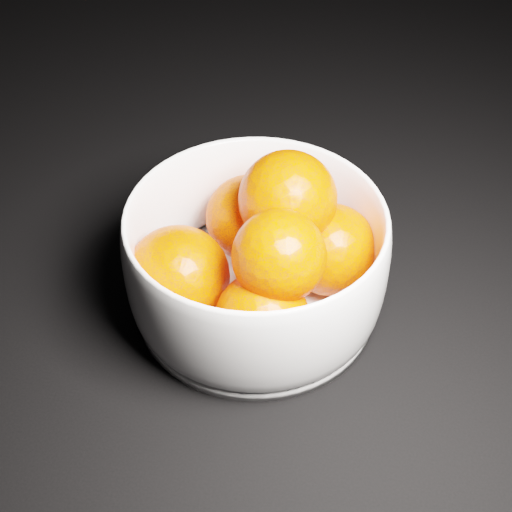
# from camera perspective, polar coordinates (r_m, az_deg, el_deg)

# --- Properties ---
(bowl) EXTENTS (0.23, 0.23, 0.11)m
(bowl) POSITION_cam_1_polar(r_m,az_deg,el_deg) (0.62, -0.00, -0.37)
(bowl) COLOR white
(bowl) RESTS_ON ground
(orange_pile) EXTENTS (0.21, 0.20, 0.13)m
(orange_pile) POSITION_cam_1_polar(r_m,az_deg,el_deg) (0.61, 0.41, 0.46)
(orange_pile) COLOR #FF3D00
(orange_pile) RESTS_ON bowl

